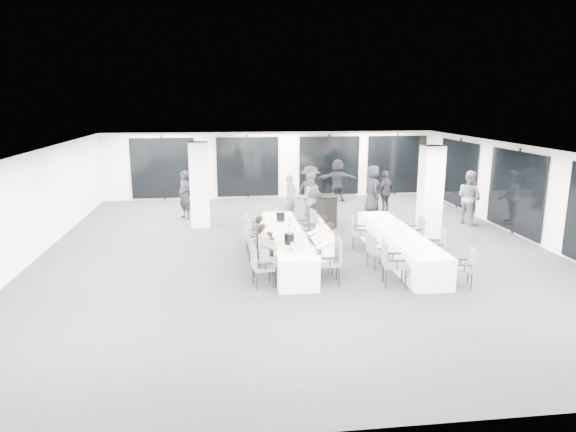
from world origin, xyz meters
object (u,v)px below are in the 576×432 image
(banquet_table_main, at_px, (286,246))
(chair_side_left_mid, at_px, (375,249))
(chair_main_left_second, at_px, (257,255))
(chair_main_left_mid, at_px, (255,242))
(chair_main_right_fourth, at_px, (313,231))
(chair_side_left_near, at_px, (391,260))
(cocktail_table, at_px, (327,211))
(standing_guest_g, at_px, (185,192))
(standing_guest_a, at_px, (291,195))
(chair_main_right_far, at_px, (308,225))
(standing_guest_c, at_px, (311,188))
(ice_bucket_near, at_px, (289,239))
(ice_bucket_far, at_px, (281,216))
(chair_main_right_near, at_px, (333,258))
(standing_guest_f, at_px, (338,177))
(chair_main_left_fourth, at_px, (253,234))
(chair_main_left_far, at_px, (251,227))
(standing_guest_h, at_px, (470,194))
(chair_side_right_near, at_px, (466,265))
(chair_main_left_near, at_px, (260,264))
(chair_side_right_mid, at_px, (438,245))
(banquet_table_side, at_px, (399,245))
(standing_guest_e, at_px, (372,186))
(standing_guest_d, at_px, (385,189))
(chair_side_left_far, at_px, (357,230))
(standing_guest_b, at_px, (309,195))
(chair_main_right_mid, at_px, (320,244))
(chair_side_right_far, at_px, (416,230))
(chair_main_right_second, at_px, (326,249))

(banquet_table_main, bearing_deg, chair_side_left_mid, -24.41)
(chair_main_left_second, relative_size, chair_main_left_mid, 0.85)
(chair_main_right_fourth, distance_m, chair_side_left_near, 3.19)
(cocktail_table, relative_size, chair_side_left_mid, 1.25)
(standing_guest_g, bearing_deg, standing_guest_a, 42.75)
(chair_main_right_far, relative_size, standing_guest_c, 0.48)
(cocktail_table, xyz_separation_m, ice_bucket_near, (-1.82, -4.45, 0.34))
(chair_main_right_far, relative_size, ice_bucket_far, 3.68)
(chair_main_right_near, bearing_deg, standing_guest_f, -7.69)
(chair_main_left_fourth, relative_size, chair_main_left_far, 1.05)
(standing_guest_h, bearing_deg, ice_bucket_far, 83.20)
(standing_guest_f, bearing_deg, standing_guest_h, 137.47)
(chair_main_right_near, bearing_deg, chair_side_right_near, -95.70)
(standing_guest_h, bearing_deg, chair_main_left_near, 101.28)
(banquet_table_main, bearing_deg, ice_bucket_far, 90.21)
(standing_guest_h, relative_size, ice_bucket_far, 7.67)
(chair_side_left_near, bearing_deg, chair_side_right_mid, 137.10)
(banquet_table_side, relative_size, chair_main_right_far, 5.06)
(chair_side_left_near, relative_size, standing_guest_h, 0.50)
(chair_side_left_mid, bearing_deg, chair_main_right_near, -67.45)
(cocktail_table, distance_m, chair_side_right_mid, 4.68)
(chair_main_left_fourth, height_order, standing_guest_c, standing_guest_c)
(chair_main_right_fourth, distance_m, ice_bucket_near, 2.09)
(chair_side_left_near, height_order, ice_bucket_far, chair_side_left_near)
(banquet_table_main, bearing_deg, standing_guest_g, 119.86)
(banquet_table_main, height_order, ice_bucket_far, ice_bucket_far)
(cocktail_table, distance_m, standing_guest_g, 5.11)
(standing_guest_e, bearing_deg, standing_guest_d, -121.37)
(chair_main_left_second, distance_m, chair_main_left_far, 2.57)
(standing_guest_e, bearing_deg, chair_main_right_far, 140.59)
(chair_side_left_far, distance_m, standing_guest_a, 3.97)
(cocktail_table, xyz_separation_m, chair_side_right_near, (2.02, -5.78, -0.05))
(chair_main_right_near, relative_size, chair_side_right_near, 1.20)
(banquet_table_main, xyz_separation_m, standing_guest_b, (1.24, 3.83, 0.64))
(standing_guest_a, height_order, standing_guest_h, standing_guest_h)
(chair_main_left_second, xyz_separation_m, chair_main_right_mid, (1.65, 0.73, 0.01))
(chair_main_right_far, relative_size, chair_side_right_far, 1.07)
(chair_main_right_second, height_order, chair_side_right_near, chair_main_right_second)
(chair_main_left_second, distance_m, chair_side_right_mid, 4.61)
(chair_main_left_fourth, xyz_separation_m, standing_guest_b, (2.07, 3.28, 0.45))
(chair_main_right_fourth, xyz_separation_m, standing_guest_e, (3.05, 4.67, 0.43))
(chair_main_left_second, bearing_deg, chair_main_right_near, 59.43)
(banquet_table_side, height_order, ice_bucket_far, ice_bucket_far)
(chair_main_right_far, xyz_separation_m, chair_side_right_mid, (2.95, -2.38, -0.05))
(chair_side_right_mid, relative_size, standing_guest_f, 0.46)
(chair_main_left_near, xyz_separation_m, standing_guest_h, (7.44, 5.12, 0.50))
(chair_main_right_fourth, bearing_deg, standing_guest_a, 10.13)
(standing_guest_a, bearing_deg, standing_guest_g, 122.55)
(chair_main_left_fourth, bearing_deg, chair_main_left_mid, -12.58)
(chair_side_right_far, xyz_separation_m, standing_guest_a, (-3.09, 3.90, 0.37))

